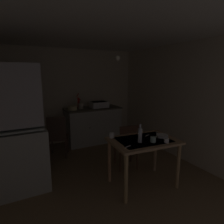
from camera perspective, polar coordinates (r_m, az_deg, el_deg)
The scene contains 22 objects.
ground_plane at distance 3.64m, azimuth -3.54°, elevation -18.09°, with size 4.95×4.95×0.00m, color olive.
wall_back at distance 5.12m, azimuth -13.08°, elevation 4.47°, with size 3.72×0.10×2.39m, color beige.
wall_right at distance 4.31m, azimuth 19.42°, elevation 2.84°, with size 0.10×4.05×2.39m, color beige.
ceiling_slab at distance 3.23m, azimuth -4.12°, elevation 22.98°, with size 3.72×4.05×0.10m, color silver.
hutch_cabinet at distance 3.21m, azimuth -27.44°, elevation -6.01°, with size 0.93×0.57×1.93m.
counter_cabinet at distance 5.09m, azimuth -5.62°, elevation -3.83°, with size 1.41×0.64×0.91m.
sink_basin at distance 5.04m, azimuth -3.88°, elevation 2.26°, with size 0.44×0.34×0.15m.
hand_pump at distance 4.88m, azimuth -9.87°, elevation 2.90°, with size 0.05×0.27×0.39m.
mixing_bowl_counter at distance 4.75m, azimuth -11.66°, elevation 1.14°, with size 0.22×0.22×0.10m, color beige.
stoneware_crock at distance 4.88m, azimuth -9.20°, elevation 1.76°, with size 0.13×0.13×0.14m, color beige.
dining_table at distance 3.13m, azimuth 9.24°, elevation -10.03°, with size 1.09×0.80×0.77m.
chair_far_side at distance 3.69m, azimuth 4.52°, elevation -9.55°, with size 0.47×0.47×0.87m.
chair_by_counter at distance 4.28m, azimuth -15.78°, elevation -6.82°, with size 0.51×0.51×0.92m.
serving_bowl_wide at distance 3.26m, azimuth 14.63°, elevation -6.86°, with size 0.19×0.19×0.04m, color white.
teacup_mint at distance 3.02m, azimuth 15.78°, elevation -8.17°, with size 0.07×0.07×0.06m, color white.
mug_dark at distance 2.99m, azimuth 12.05°, elevation -7.97°, with size 0.08×0.08×0.09m, color #ADD1C1.
mug_tall at distance 3.11m, azimuth -0.11°, elevation -6.87°, with size 0.08×0.08×0.09m, color white.
glass_bottle at distance 2.93m, azimuth 8.27°, elevation -6.73°, with size 0.06×0.06×0.28m.
table_knife at distance 3.45m, azimuth 13.10°, elevation -6.06°, with size 0.18×0.02×0.01m, color silver.
teaspoon_near_bowl at distance 3.29m, azimuth 10.31°, elevation -6.82°, with size 0.14×0.02×0.01m, color beige.
teaspoon_by_cup at distance 2.78m, azimuth 4.75°, elevation -10.11°, with size 0.12×0.02×0.01m, color beige.
pendant_bulb at distance 3.11m, azimuth 1.71°, elevation 15.73°, with size 0.08×0.08×0.08m, color #F9EFCC.
Camera 1 is at (-1.28, -2.90, 1.80)m, focal length 30.91 mm.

